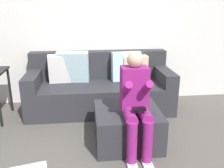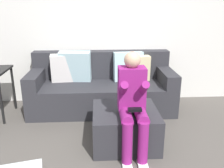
{
  "view_description": "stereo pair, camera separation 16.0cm",
  "coord_description": "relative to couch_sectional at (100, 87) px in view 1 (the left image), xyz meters",
  "views": [
    {
      "loc": [
        -0.4,
        -1.86,
        1.59
      ],
      "look_at": [
        -0.06,
        1.24,
        0.58
      ],
      "focal_mm": 39.49,
      "sensor_mm": 36.0,
      "label": 1
    },
    {
      "loc": [
        -0.24,
        -1.87,
        1.59
      ],
      "look_at": [
        -0.06,
        1.24,
        0.58
      ],
      "focal_mm": 39.49,
      "sensor_mm": 36.0,
      "label": 2
    }
  ],
  "objects": [
    {
      "name": "ottoman",
      "position": [
        0.26,
        -1.08,
        -0.14
      ],
      "size": [
        0.75,
        0.73,
        0.42
      ],
      "primitive_type": "cube",
      "color": "#2D2D33",
      "rests_on": "ground_plane"
    },
    {
      "name": "couch_sectional",
      "position": [
        0.0,
        0.0,
        0.0
      ],
      "size": [
        2.19,
        0.87,
        0.91
      ],
      "color": "#2D2D33",
      "rests_on": "ground_plane"
    },
    {
      "name": "person_seated",
      "position": [
        0.31,
        -1.28,
        0.26
      ],
      "size": [
        0.29,
        0.63,
        1.12
      ],
      "color": "#8C1E72",
      "rests_on": "ground_plane"
    },
    {
      "name": "wall_back",
      "position": [
        0.19,
        0.41,
        1.02
      ],
      "size": [
        6.26,
        0.1,
        2.73
      ],
      "primitive_type": "cube",
      "color": "silver",
      "rests_on": "ground_plane"
    }
  ]
}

